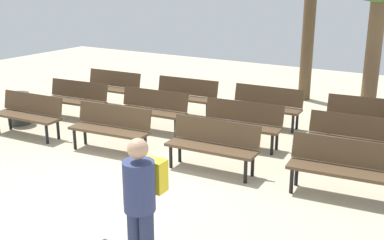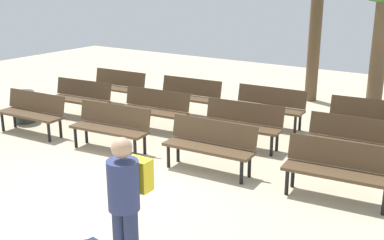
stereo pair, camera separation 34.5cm
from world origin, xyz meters
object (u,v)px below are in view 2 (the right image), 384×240
object	(u,v)px
bench_r0_c0	(32,111)
bench_r2_c2	(269,105)
bench_r2_c3	(369,118)
bench_r2_c0	(117,85)
bench_r1_c0	(81,97)
bench_r0_c1	(111,125)
tree_0	(314,50)
visitor_with_backpack	(126,200)
bench_r1_c1	(154,108)
bench_r1_c3	(353,139)
trash_bin	(24,107)
bench_r0_c3	(339,167)
bench_r1_c2	(242,122)
bench_r0_c2	(210,143)
bench_r2_c1	(189,94)

from	to	relation	value
bench_r0_c0	bench_r2_c2	world-z (taller)	same
bench_r2_c2	bench_r2_c3	bearing A→B (deg)	0.56
bench_r0_c0	bench_r2_c0	world-z (taller)	same
bench_r1_c0	bench_r0_c1	bearing A→B (deg)	-35.76
tree_0	visitor_with_backpack	world-z (taller)	tree_0
bench_r1_c1	bench_r1_c3	bearing A→B (deg)	-1.07
bench_r1_c3	bench_r1_c1	bearing A→B (deg)	179.55
bench_r1_c0	trash_bin	world-z (taller)	bench_r1_c0
bench_r0_c3	bench_r1_c0	distance (m)	6.51
bench_r2_c3	trash_bin	xyz separation A→B (m)	(-7.00, -2.88, -0.15)
bench_r0_c3	bench_r2_c0	bearing A→B (deg)	154.21
bench_r0_c0	bench_r1_c3	bearing A→B (deg)	13.37
bench_r1_c1	bench_r2_c0	distance (m)	2.50
bench_r1_c0	bench_r2_c2	world-z (taller)	same
visitor_with_backpack	trash_bin	bearing A→B (deg)	-29.48
bench_r0_c3	visitor_with_backpack	bearing A→B (deg)	-118.02
bench_r1_c2	bench_r2_c3	xyz separation A→B (m)	(2.02, 1.62, 0.00)
bench_r2_c0	bench_r2_c2	bearing A→B (deg)	2.26
bench_r0_c0	bench_r2_c3	distance (m)	6.97
bench_r0_c1	visitor_with_backpack	bearing A→B (deg)	-50.54
bench_r0_c2	bench_r2_c2	world-z (taller)	same
bench_r1_c2	bench_r0_c3	bearing A→B (deg)	-34.29
bench_r0_c1	bench_r1_c0	xyz separation A→B (m)	(-2.15, 1.27, 0.00)
bench_r0_c2	bench_r2_c0	world-z (taller)	same
bench_r0_c2	bench_r2_c1	bearing A→B (deg)	126.28
bench_r0_c2	bench_r2_c3	world-z (taller)	same
bench_r1_c2	trash_bin	world-z (taller)	bench_r1_c2
visitor_with_backpack	trash_bin	world-z (taller)	visitor_with_backpack
bench_r0_c1	bench_r2_c0	bearing A→B (deg)	124.35
bench_r2_c3	visitor_with_backpack	world-z (taller)	visitor_with_backpack
bench_r0_c2	bench_r1_c2	xyz separation A→B (m)	(-0.12, 1.39, 0.00)
bench_r2_c3	bench_r1_c0	bearing A→B (deg)	-168.46
bench_r2_c1	bench_r1_c1	bearing A→B (deg)	-92.04
bench_r2_c1	bench_r2_c3	world-z (taller)	same
bench_r1_c1	bench_r2_c1	distance (m)	1.43
bench_r0_c3	bench_r2_c3	bearing A→B (deg)	89.35
bench_r1_c1	trash_bin	distance (m)	3.12
bench_r0_c1	tree_0	xyz separation A→B (m)	(1.86, 5.87, 0.87)
bench_r2_c3	bench_r0_c1	bearing A→B (deg)	-147.33
bench_r0_c3	bench_r2_c3	xyz separation A→B (m)	(-0.25, 2.87, 0.00)
bench_r2_c0	trash_bin	bearing A→B (deg)	-109.10
bench_r2_c0	bench_r2_c2	world-z (taller)	same
bench_r0_c3	trash_bin	distance (m)	7.25
bench_r0_c0	bench_r1_c3	size ratio (longest dim) A/B	1.00
bench_r1_c0	bench_r2_c0	bearing A→B (deg)	89.33
bench_r1_c1	bench_r1_c3	world-z (taller)	same
bench_r1_c3	bench_r2_c3	bearing A→B (deg)	89.40
bench_r2_c2	bench_r0_c1	bearing A→B (deg)	-124.51
bench_r1_c2	trash_bin	xyz separation A→B (m)	(-4.98, -1.26, -0.15)
bench_r1_c3	bench_r1_c0	bearing A→B (deg)	-179.87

